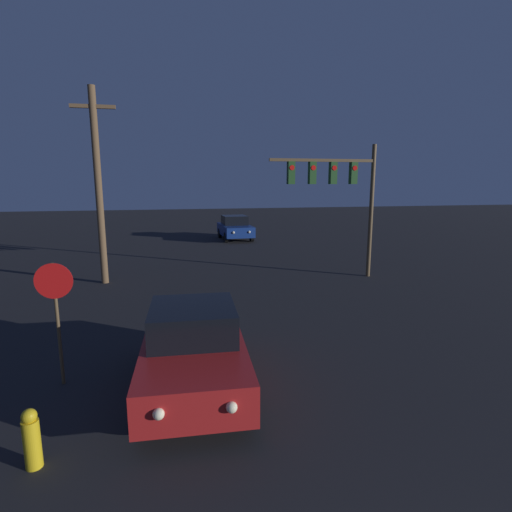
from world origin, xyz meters
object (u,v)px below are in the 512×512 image
object	(u,v)px
car_far	(235,228)
fire_hydrant	(32,439)
utility_pole	(98,184)
car_near	(194,349)
traffic_signal_mast	(340,185)
stop_sign	(56,301)

from	to	relation	value
car_far	fire_hydrant	bearing A→B (deg)	70.89
utility_pole	fire_hydrant	bearing A→B (deg)	-86.48
car_near	car_far	world-z (taller)	same
traffic_signal_mast	stop_sign	bearing A→B (deg)	-140.96
car_far	fire_hydrant	size ratio (longest dim) A/B	4.54
car_far	utility_pole	world-z (taller)	utility_pole
fire_hydrant	car_far	bearing A→B (deg)	73.79
fire_hydrant	traffic_signal_mast	bearing A→B (deg)	48.05
car_near	car_far	distance (m)	20.98
car_near	fire_hydrant	world-z (taller)	car_near
car_far	utility_pole	distance (m)	13.68
car_near	traffic_signal_mast	distance (m)	11.01
car_near	utility_pole	world-z (taller)	utility_pole
stop_sign	fire_hydrant	world-z (taller)	stop_sign
traffic_signal_mast	utility_pole	distance (m)	9.79
car_near	utility_pole	size ratio (longest dim) A/B	0.55
traffic_signal_mast	fire_hydrant	bearing A→B (deg)	-131.95
stop_sign	fire_hydrant	size ratio (longest dim) A/B	2.76
car_near	traffic_signal_mast	world-z (taller)	traffic_signal_mast
car_near	traffic_signal_mast	size ratio (longest dim) A/B	0.74
car_far	stop_sign	bearing A→B (deg)	68.37
fire_hydrant	stop_sign	bearing A→B (deg)	94.88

